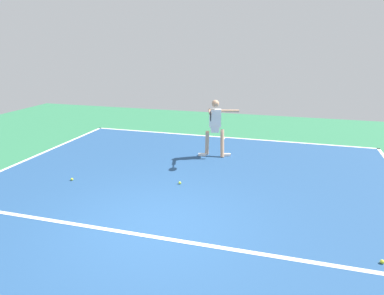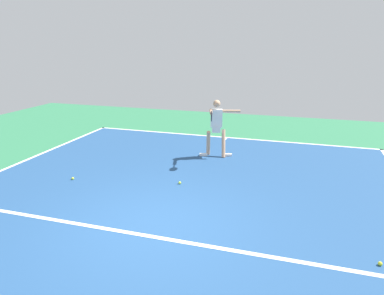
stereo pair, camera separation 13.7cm
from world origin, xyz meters
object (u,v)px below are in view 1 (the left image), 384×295
(tennis_ball_far_corner, at_px, (180,183))
(tennis_ball_by_sideline, at_px, (72,179))
(tennis_player, at_px, (215,125))
(tennis_ball_near_player, at_px, (382,262))

(tennis_ball_far_corner, height_order, tennis_ball_by_sideline, same)
(tennis_player, height_order, tennis_ball_near_player, tennis_player)
(tennis_ball_by_sideline, bearing_deg, tennis_player, -135.94)
(tennis_ball_near_player, bearing_deg, tennis_ball_by_sideline, -13.57)
(tennis_ball_near_player, distance_m, tennis_ball_far_corner, 4.54)
(tennis_ball_near_player, relative_size, tennis_ball_far_corner, 1.00)
(tennis_ball_far_corner, bearing_deg, tennis_player, -98.09)
(tennis_ball_near_player, distance_m, tennis_ball_by_sideline, 6.85)
(tennis_player, xyz_separation_m, tennis_ball_far_corner, (0.34, 2.36, -0.94))
(tennis_player, height_order, tennis_ball_far_corner, tennis_player)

